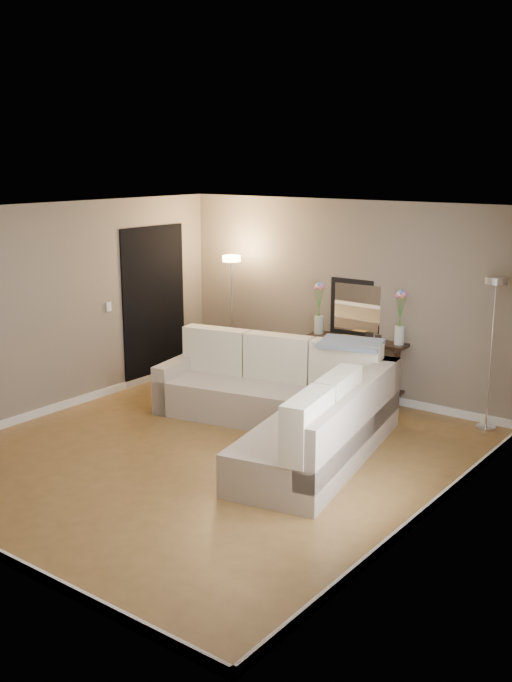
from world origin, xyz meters
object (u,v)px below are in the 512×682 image
Objects in this scene: sectional_sofa at (288,405)px; floor_lamp_lit at (232,293)px; floor_lamp_unlit at (493,323)px; console_table at (351,365)px.

floor_lamp_lit is at bearing 144.22° from sectional_sofa.
floor_lamp_unlit is (1.75, 1.59, 0.91)m from sectional_sofa.
console_table is at bearing 94.16° from sectional_sofa.
console_table is (-0.12, 1.63, 0.10)m from sectional_sofa.
console_table is 0.76× the size of floor_lamp_unlit.
floor_lamp_lit reaches higher than sectional_sofa.
sectional_sofa is at bearing -137.61° from floor_lamp_unlit.
floor_lamp_lit is at bearing -176.73° from floor_lamp_unlit.
sectional_sofa is 1.86× the size of floor_lamp_lit.
sectional_sofa is 2.53m from floor_lamp_unlit.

